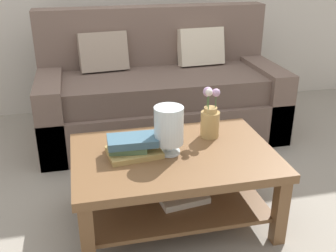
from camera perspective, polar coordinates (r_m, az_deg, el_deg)
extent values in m
plane|color=gray|center=(2.84, -0.47, -8.21)|extent=(10.00, 10.00, 0.00)
cube|color=brown|center=(3.48, -0.92, 1.43)|extent=(2.01, 0.90, 0.36)
cube|color=brown|center=(3.35, -0.84, 5.67)|extent=(1.77, 0.74, 0.20)
cube|color=brown|center=(3.65, -2.15, 11.23)|extent=(2.01, 0.20, 0.70)
cube|color=brown|center=(3.38, -16.11, 1.95)|extent=(0.20, 0.90, 0.60)
cube|color=brown|center=(3.72, 12.87, 4.30)|extent=(0.20, 0.90, 0.60)
cube|color=gray|center=(3.45, -9.20, 10.39)|extent=(0.42, 0.23, 0.34)
cube|color=beige|center=(3.61, 4.68, 11.19)|extent=(0.41, 0.21, 0.34)
cube|color=brown|center=(2.28, 0.85, -4.36)|extent=(1.14, 0.77, 0.05)
cube|color=brown|center=(2.08, -11.37, -15.54)|extent=(0.07, 0.07, 0.40)
cube|color=brown|center=(2.31, 15.65, -11.60)|extent=(0.07, 0.07, 0.40)
cube|color=brown|center=(2.63, -12.00, -6.50)|extent=(0.07, 0.07, 0.40)
cube|color=brown|center=(2.81, 9.50, -4.16)|extent=(0.07, 0.07, 0.40)
cube|color=brown|center=(2.43, 0.80, -10.36)|extent=(1.02, 0.65, 0.02)
cube|color=beige|center=(2.40, 2.03, -9.98)|extent=(0.31, 0.24, 0.04)
cube|color=tan|center=(2.25, -4.84, -3.73)|extent=(0.31, 0.24, 0.03)
cube|color=#51704C|center=(2.25, -5.65, -2.78)|extent=(0.23, 0.20, 0.04)
cube|color=#3D6075|center=(2.22, -5.11, -2.09)|extent=(0.28, 0.17, 0.04)
cylinder|color=silver|center=(2.27, 0.11, -3.65)|extent=(0.13, 0.13, 0.02)
cylinder|color=silver|center=(2.25, 0.11, -2.95)|extent=(0.04, 0.04, 0.05)
cylinder|color=silver|center=(2.20, 0.11, 0.09)|extent=(0.16, 0.16, 0.21)
sphere|color=#3D6075|center=(2.21, -0.51, -1.22)|extent=(0.05, 0.05, 0.05)
sphere|color=tan|center=(2.23, 0.66, -1.00)|extent=(0.05, 0.05, 0.05)
cylinder|color=tan|center=(2.45, 5.98, 0.24)|extent=(0.11, 0.11, 0.16)
cylinder|color=tan|center=(2.41, 6.08, 2.30)|extent=(0.08, 0.08, 0.03)
cylinder|color=#426638|center=(2.40, 6.81, 3.54)|extent=(0.01, 0.01, 0.08)
sphere|color=#B28CB7|center=(2.38, 6.87, 4.73)|extent=(0.05, 0.05, 0.05)
cylinder|color=#426638|center=(2.41, 5.64, 3.63)|extent=(0.01, 0.01, 0.07)
sphere|color=#B28CB7|center=(2.39, 5.69, 4.87)|extent=(0.06, 0.06, 0.06)
cylinder|color=#426638|center=(2.36, 5.80, 3.44)|extent=(0.01, 0.01, 0.09)
sphere|color=silver|center=(2.34, 5.86, 4.79)|extent=(0.04, 0.04, 0.04)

